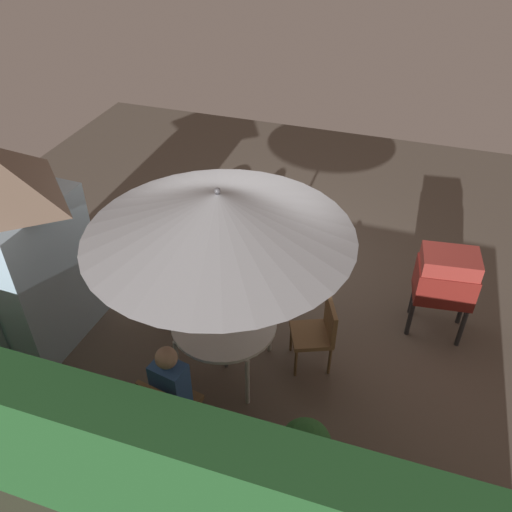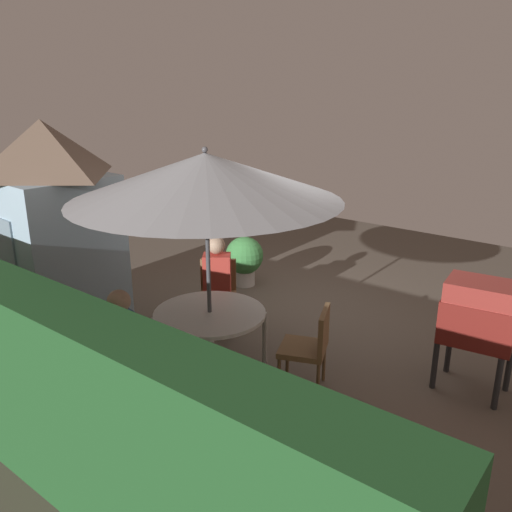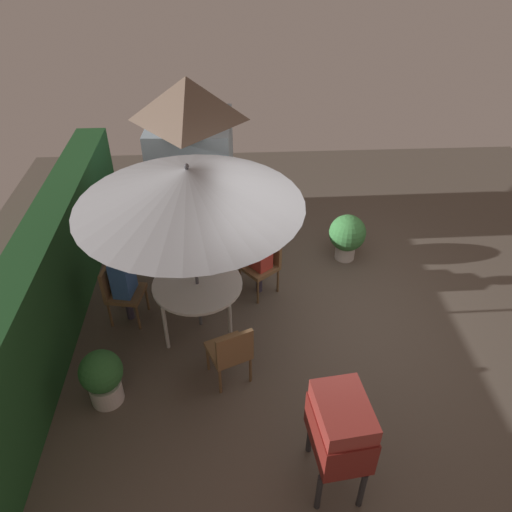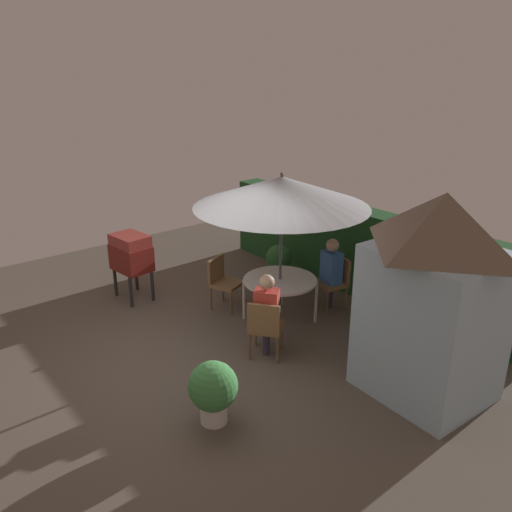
{
  "view_description": "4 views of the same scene",
  "coord_description": "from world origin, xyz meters",
  "views": [
    {
      "loc": [
        -1.73,
        5.56,
        4.97
      ],
      "look_at": [
        -0.08,
        0.55,
        0.94
      ],
      "focal_mm": 37.36,
      "sensor_mm": 36.0,
      "label": 1
    },
    {
      "loc": [
        -3.63,
        5.33,
        3.06
      ],
      "look_at": [
        -0.03,
        0.78,
        1.16
      ],
      "focal_mm": 37.26,
      "sensor_mm": 36.0,
      "label": 2
    },
    {
      "loc": [
        -5.11,
        1.08,
        4.96
      ],
      "look_at": [
        0.22,
        0.8,
        0.97
      ],
      "focal_mm": 34.91,
      "sensor_mm": 36.0,
      "label": 3
    },
    {
      "loc": [
        5.67,
        -3.57,
        4.01
      ],
      "look_at": [
        -0.06,
        1.1,
        1.25
      ],
      "focal_mm": 36.34,
      "sensor_mm": 36.0,
      "label": 4
    }
  ],
  "objects": [
    {
      "name": "person_in_blue",
      "position": [
        0.15,
        2.59,
        0.78
      ],
      "size": [
        0.38,
        0.3,
        1.26
      ],
      "color": "#3866B2",
      "rests_on": "ground"
    },
    {
      "name": "patio_table",
      "position": [
        -0.04,
        1.59,
        0.68
      ],
      "size": [
        1.19,
        1.19,
        0.75
      ],
      "color": "white",
      "rests_on": "ground"
    },
    {
      "name": "chair_far_side",
      "position": [
        0.16,
        2.67,
        0.52
      ],
      "size": [
        0.54,
        0.54,
        0.9
      ],
      "color": "olive",
      "rests_on": "ground"
    },
    {
      "name": "potted_plant_by_grill",
      "position": [
        -1.26,
        2.65,
        0.41
      ],
      "size": [
        0.5,
        0.5,
        0.75
      ],
      "color": "silver",
      "rests_on": "ground"
    },
    {
      "name": "chair_near_shed",
      "position": [
        0.69,
        0.66,
        0.52
      ],
      "size": [
        0.65,
        0.65,
        0.9
      ],
      "color": "olive",
      "rests_on": "ground"
    },
    {
      "name": "garden_shed",
      "position": [
        2.59,
        1.74,
        1.35
      ],
      "size": [
        1.62,
        1.46,
        2.64
      ],
      "color": "#9EBCD1",
      "rests_on": "ground"
    },
    {
      "name": "hedge_backdrop",
      "position": [
        0.0,
        3.5,
        0.79
      ],
      "size": [
        6.52,
        0.5,
        1.57
      ],
      "color": "#1E4C23",
      "rests_on": "ground"
    },
    {
      "name": "ground_plane",
      "position": [
        0.0,
        0.0,
        0.0
      ],
      "size": [
        11.0,
        11.0,
        0.0
      ],
      "primitive_type": "plane",
      "color": "brown"
    },
    {
      "name": "chair_toward_hedge",
      "position": [
        -1.05,
        1.16,
        0.52
      ],
      "size": [
        0.61,
        0.6,
        0.9
      ],
      "color": "olive",
      "rests_on": "ground"
    },
    {
      "name": "patio_umbrella",
      "position": [
        -0.04,
        1.59,
        2.18
      ],
      "size": [
        2.72,
        2.72,
        2.48
      ],
      "color": "#4C4C51",
      "rests_on": "ground"
    },
    {
      "name": "bbq_grill",
      "position": [
        -2.37,
        0.13,
        0.85
      ],
      "size": [
        0.76,
        0.58,
        1.2
      ],
      "color": "maroon",
      "rests_on": "ground"
    },
    {
      "name": "potted_plant_by_shed",
      "position": [
        1.4,
        -0.73,
        0.45
      ],
      "size": [
        0.59,
        0.59,
        0.79
      ],
      "color": "silver",
      "rests_on": "ground"
    },
    {
      "name": "person_in_red",
      "position": [
        0.63,
        0.73,
        0.78
      ],
      "size": [
        0.42,
        0.4,
        1.26
      ],
      "color": "#CC3D33",
      "rests_on": "ground"
    }
  ]
}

